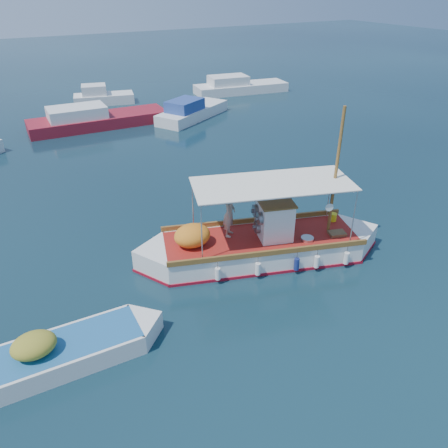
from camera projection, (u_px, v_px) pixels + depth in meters
ground at (251, 259)px, 16.96m from camera, size 160.00×160.00×0.00m
fishing_caique at (259, 245)px, 16.83m from camera, size 9.32×4.65×5.95m
dinghy at (64, 354)px, 12.30m from camera, size 5.84×1.71×1.42m
bg_boat_n at (95, 120)px, 31.66m from camera, size 9.90×3.05×1.80m
bg_boat_ne at (191, 112)px, 33.52m from camera, size 6.97×5.28×1.80m
bg_boat_e at (238, 87)px, 41.09m from camera, size 9.00×3.83×1.80m
bg_boat_far_n at (102, 98)px, 37.53m from camera, size 5.28×3.07×1.80m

